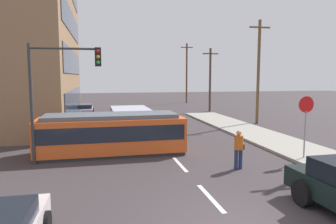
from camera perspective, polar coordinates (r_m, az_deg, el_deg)
name	(u,v)px	position (r m, az deg, el deg)	size (l,w,h in m)	color
ground_plane	(162,145)	(18.01, -1.03, -6.10)	(120.00, 120.00, 0.00)	#3C3436
sidewalk_curb_right	(313,155)	(17.16, 24.90, -7.09)	(3.20, 36.00, 0.14)	#9B968B
lane_stripe_1	(210,198)	(10.60, 7.72, -15.23)	(0.16, 2.40, 0.01)	silver
lane_stripe_2	(180,164)	(14.23, 2.15, -9.49)	(0.16, 2.40, 0.01)	silver
lane_stripe_3	(150,131)	(22.56, -3.37, -3.53)	(0.16, 2.40, 0.01)	silver
lane_stripe_4	(139,120)	(28.43, -5.24, -1.48)	(0.16, 2.40, 0.01)	silver
streetcar_tram	(112,133)	(16.22, -10.26, -3.79)	(7.32, 2.62, 2.05)	#E35921
city_bus	(131,120)	(21.24, -6.75, -1.44)	(2.61, 5.06, 1.77)	#AEADC1
pedestrian_crossing	(239,147)	(13.64, 12.77, -6.28)	(0.47, 0.36, 1.67)	navy
parked_sedan_mid	(77,130)	(20.24, -16.23, -3.16)	(2.05, 4.56, 1.19)	#3D4D3F
parked_sedan_far	(72,118)	(26.13, -17.15, -1.07)	(2.03, 4.41, 1.19)	black
parked_sedan_furthest	(84,110)	(32.54, -15.06, 0.42)	(1.97, 4.13, 1.19)	silver
stop_sign	(306,114)	(15.80, 23.82, -0.34)	(0.76, 0.07, 2.88)	gray
traffic_light_mast	(59,80)	(14.75, -19.24, 5.46)	(3.12, 0.33, 5.35)	#333333
utility_pole_mid	(258,70)	(26.98, 16.15, 7.30)	(1.80, 0.24, 8.49)	brown
utility_pole_far	(210,79)	(35.60, 7.68, 6.06)	(1.80, 0.24, 7.06)	#4B3828
utility_pole_distant	(187,72)	(46.93, 3.42, 7.27)	(1.80, 0.24, 8.81)	brown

